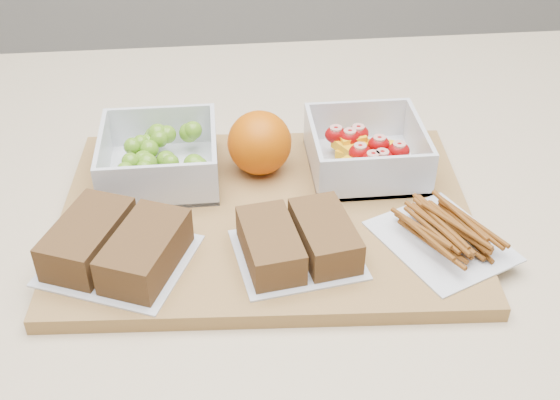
# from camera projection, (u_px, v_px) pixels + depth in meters

# --- Properties ---
(cutting_board) EXTENTS (0.44, 0.33, 0.02)m
(cutting_board) POSITION_uv_depth(u_px,v_px,m) (266.00, 216.00, 0.73)
(cutting_board) COLOR #9E7541
(cutting_board) RESTS_ON counter
(grape_container) EXTENTS (0.12, 0.12, 0.05)m
(grape_container) POSITION_uv_depth(u_px,v_px,m) (161.00, 157.00, 0.76)
(grape_container) COLOR silver
(grape_container) RESTS_ON cutting_board
(fruit_container) EXTENTS (0.12, 0.12, 0.05)m
(fruit_container) POSITION_uv_depth(u_px,v_px,m) (365.00, 153.00, 0.77)
(fruit_container) COLOR silver
(fruit_container) RESTS_ON cutting_board
(orange) EXTENTS (0.07, 0.07, 0.07)m
(orange) POSITION_uv_depth(u_px,v_px,m) (260.00, 143.00, 0.76)
(orange) COLOR #CD5804
(orange) RESTS_ON cutting_board
(sandwich_bag_left) EXTENTS (0.16, 0.15, 0.04)m
(sandwich_bag_left) POSITION_uv_depth(u_px,v_px,m) (117.00, 246.00, 0.65)
(sandwich_bag_left) COLOR silver
(sandwich_bag_left) RESTS_ON cutting_board
(sandwich_bag_center) EXTENTS (0.13, 0.12, 0.04)m
(sandwich_bag_center) POSITION_uv_depth(u_px,v_px,m) (298.00, 241.00, 0.66)
(sandwich_bag_center) COLOR silver
(sandwich_bag_center) RESTS_ON cutting_board
(pretzel_bag) EXTENTS (0.14, 0.15, 0.03)m
(pretzel_bag) POSITION_uv_depth(u_px,v_px,m) (443.00, 231.00, 0.67)
(pretzel_bag) COLOR silver
(pretzel_bag) RESTS_ON cutting_board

